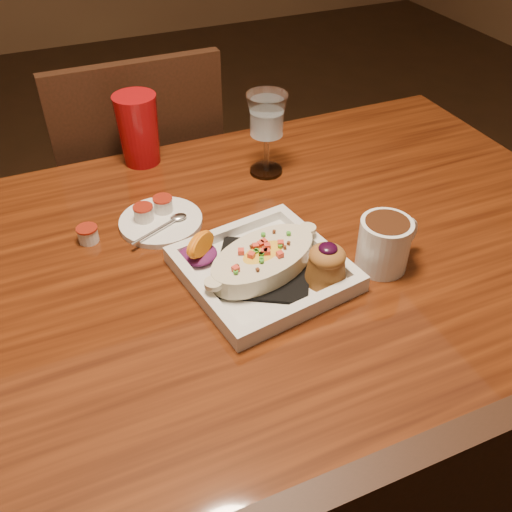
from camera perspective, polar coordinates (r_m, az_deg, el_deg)
name	(u,v)px	position (r m, az deg, el deg)	size (l,w,h in m)	color
floor	(230,491)	(1.57, -2.65, -22.41)	(7.00, 7.00, 0.00)	black
table	(219,307)	(1.04, -3.71, -5.10)	(1.50, 0.90, 0.75)	maroon
chair_far	(141,198)	(1.62, -11.39, 5.69)	(0.42, 0.42, 0.93)	black
plate	(269,264)	(0.94, 1.33, -0.81)	(0.28, 0.28, 0.08)	white
coffee_mug	(385,242)	(0.97, 12.82, 1.40)	(0.12, 0.09, 0.09)	white
goblet	(267,120)	(1.17, 1.08, 13.46)	(0.08, 0.08, 0.17)	silver
saucer	(159,219)	(1.08, -9.67, 3.64)	(0.16, 0.16, 0.11)	white
creamer_loose	(88,234)	(1.06, -16.46, 2.11)	(0.04, 0.04, 0.03)	silver
red_tumbler	(138,130)	(1.26, -11.68, 12.27)	(0.09, 0.09, 0.15)	#9E0B0F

